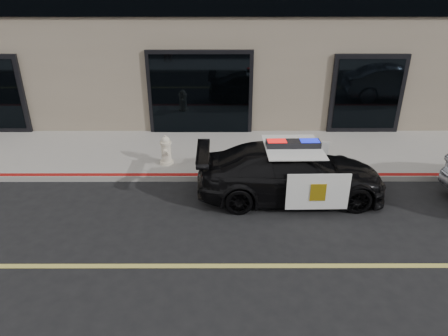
{
  "coord_description": "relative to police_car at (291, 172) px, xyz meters",
  "views": [
    {
      "loc": [
        -0.24,
        -5.98,
        4.87
      ],
      "look_at": [
        -0.23,
        2.2,
        1.0
      ],
      "focal_mm": 32.0,
      "sensor_mm": 36.0,
      "label": 1
    }
  ],
  "objects": [
    {
      "name": "ground",
      "position": [
        -1.39,
        -2.67,
        -0.67
      ],
      "size": [
        120.0,
        120.0,
        0.0
      ],
      "primitive_type": "plane",
      "color": "black",
      "rests_on": "ground"
    },
    {
      "name": "fire_hydrant",
      "position": [
        -3.23,
        1.62,
        -0.12
      ],
      "size": [
        0.38,
        0.53,
        0.84
      ],
      "color": "beige",
      "rests_on": "sidewalk_n"
    },
    {
      "name": "sidewalk_n",
      "position": [
        -1.39,
        2.58,
        -0.59
      ],
      "size": [
        60.0,
        3.5,
        0.15
      ],
      "primitive_type": "cube",
      "color": "gray",
      "rests_on": "ground"
    },
    {
      "name": "police_car",
      "position": [
        0.0,
        0.0,
        0.0
      ],
      "size": [
        2.16,
        4.59,
        1.48
      ],
      "color": "black",
      "rests_on": "ground"
    }
  ]
}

